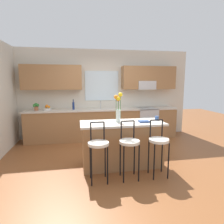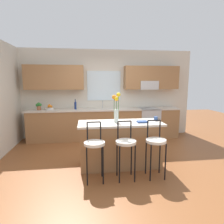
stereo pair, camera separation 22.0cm
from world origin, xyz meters
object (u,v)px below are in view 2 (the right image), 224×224
bottle_olive_oil (75,105)px  bar_stool_near (94,146)px  fruit_bowl_oranges (50,108)px  bar_stool_middle (126,145)px  potted_plant_small (39,106)px  cookbook (142,122)px  flower_vase (116,106)px  kitchen_island (120,144)px  bar_stool_far (156,143)px  mug_ceramic (156,119)px  oven_range (148,123)px

bottle_olive_oil → bar_stool_near: bearing=-80.0°
bar_stool_near → fruit_bowl_oranges: fruit_bowl_oranges is taller
bar_stool_middle → potted_plant_small: (-2.04, 2.54, 0.40)m
bar_stool_near → cookbook: bar_stool_near is taller
bar_stool_middle → flower_vase: 0.83m
kitchen_island → bar_stool_near: size_ratio=1.62×
bar_stool_near → flower_vase: (0.46, 0.56, 0.61)m
flower_vase → cookbook: flower_vase is taller
bar_stool_far → fruit_bowl_oranges: (-2.29, 2.54, 0.33)m
bar_stool_far → fruit_bowl_oranges: fruit_bowl_oranges is taller
kitchen_island → fruit_bowl_oranges: 2.69m
bar_stool_far → mug_ceramic: bearing=70.8°
oven_range → bar_stool_middle: bar_stool_middle is taller
flower_vase → bar_stool_near: bearing=-129.7°
potted_plant_small → flower_vase: bearing=-45.4°
kitchen_island → potted_plant_small: potted_plant_small is taller
oven_range → cookbook: bearing=-111.7°
oven_range → fruit_bowl_oranges: (-2.98, 0.03, 0.51)m
kitchen_island → bar_stool_middle: (-0.00, -0.56, 0.17)m
bar_stool_near → potted_plant_small: potted_plant_small is taller
bar_stool_far → potted_plant_small: size_ratio=4.80×
oven_range → flower_vase: (-1.32, -1.95, 0.79)m
bar_stool_near → flower_vase: size_ratio=1.74×
kitchen_island → flower_vase: 0.79m
bar_stool_middle → flower_vase: bearing=98.7°
bar_stool_far → bar_stool_near: bearing=180.0°
oven_range → fruit_bowl_oranges: fruit_bowl_oranges is taller
mug_ceramic → bar_stool_near: bearing=-155.1°
bar_stool_near → fruit_bowl_oranges: 2.83m
bar_stool_near → fruit_bowl_oranges: size_ratio=4.34×
bar_stool_middle → fruit_bowl_oranges: 3.10m
bar_stool_near → oven_range: bearing=54.6°
oven_range → bar_stool_far: (-0.69, -2.51, 0.18)m
flower_vase → potted_plant_small: 2.79m
bar_stool_far → bottle_olive_oil: bearing=121.4°
mug_ceramic → flower_vase: bearing=-176.7°
bar_stool_near → bottle_olive_oil: bearing=100.0°
oven_range → bar_stool_far: bar_stool_far is taller
oven_range → bar_stool_middle: (-1.24, -2.51, 0.18)m
oven_range → bar_stool_far: size_ratio=0.88×
oven_range → bottle_olive_oil: 2.31m
bar_stool_near → bottle_olive_oil: bottle_olive_oil is taller
cookbook → bottle_olive_oil: size_ratio=0.67×
bar_stool_middle → cookbook: 0.71m
fruit_bowl_oranges → potted_plant_small: (-0.30, -0.00, 0.07)m
flower_vase → mug_ceramic: size_ratio=6.67×
bar_stool_far → fruit_bowl_oranges: bearing=132.0°
bar_stool_near → bar_stool_far: same height
mug_ceramic → fruit_bowl_oranges: (-2.50, 1.93, 0.00)m
flower_vase → bottle_olive_oil: (-0.91, 1.98, -0.21)m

